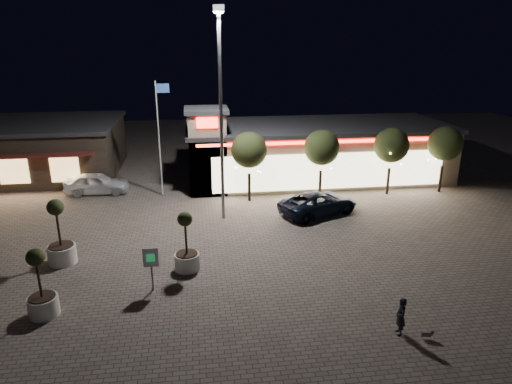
{
  "coord_description": "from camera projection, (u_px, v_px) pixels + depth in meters",
  "views": [
    {
      "loc": [
        0.38,
        -18.5,
        10.67
      ],
      "look_at": [
        3.77,
        6.0,
        2.3
      ],
      "focal_mm": 32.0,
      "sensor_mm": 36.0,
      "label": 1
    }
  ],
  "objects": [
    {
      "name": "ground",
      "position": [
        192.0,
        285.0,
        20.73
      ],
      "size": [
        90.0,
        90.0,
        0.0
      ],
      "primitive_type": "plane",
      "color": "#655C52",
      "rests_on": "ground"
    },
    {
      "name": "retail_building",
      "position": [
        311.0,
        151.0,
        36.09
      ],
      "size": [
        20.4,
        8.4,
        6.1
      ],
      "color": "gray",
      "rests_on": "ground"
    },
    {
      "name": "restaurant_building",
      "position": [
        16.0,
        149.0,
        36.96
      ],
      "size": [
        16.4,
        11.0,
        4.3
      ],
      "color": "#382D23",
      "rests_on": "ground"
    },
    {
      "name": "floodlight_pole",
      "position": [
        221.0,
        105.0,
        26.24
      ],
      "size": [
        0.6,
        0.4,
        12.38
      ],
      "color": "gray",
      "rests_on": "ground"
    },
    {
      "name": "flagpole",
      "position": [
        160.0,
        129.0,
        31.16
      ],
      "size": [
        0.95,
        0.1,
        8.0
      ],
      "color": "white",
      "rests_on": "ground"
    },
    {
      "name": "string_tree_a",
      "position": [
        249.0,
        150.0,
        30.43
      ],
      "size": [
        2.42,
        2.42,
        4.79
      ],
      "color": "#332319",
      "rests_on": "ground"
    },
    {
      "name": "string_tree_b",
      "position": [
        322.0,
        148.0,
        31.08
      ],
      "size": [
        2.42,
        2.42,
        4.79
      ],
      "color": "#332319",
      "rests_on": "ground"
    },
    {
      "name": "string_tree_c",
      "position": [
        391.0,
        146.0,
        31.73
      ],
      "size": [
        2.42,
        2.42,
        4.79
      ],
      "color": "#332319",
      "rests_on": "ground"
    },
    {
      "name": "string_tree_d",
      "position": [
        445.0,
        144.0,
        32.25
      ],
      "size": [
        2.42,
        2.42,
        4.79
      ],
      "color": "#332319",
      "rests_on": "ground"
    },
    {
      "name": "pickup_truck",
      "position": [
        319.0,
        203.0,
        28.96
      ],
      "size": [
        5.72,
        4.23,
        1.44
      ],
      "primitive_type": "imported",
      "rotation": [
        0.0,
        0.0,
        1.97
      ],
      "color": "black",
      "rests_on": "ground"
    },
    {
      "name": "white_sedan",
      "position": [
        97.0,
        183.0,
        32.75
      ],
      "size": [
        4.53,
        1.95,
        1.52
      ],
      "primitive_type": "imported",
      "rotation": [
        0.0,
        0.0,
        1.54
      ],
      "color": "silver",
      "rests_on": "ground"
    },
    {
      "name": "pedestrian",
      "position": [
        401.0,
        317.0,
        17.09
      ],
      "size": [
        0.44,
        0.6,
        1.52
      ],
      "primitive_type": "imported",
      "rotation": [
        0.0,
        0.0,
        -1.71
      ],
      "color": "black",
      "rests_on": "ground"
    },
    {
      "name": "dog",
      "position": [
        428.0,
        333.0,
        16.95
      ],
      "size": [
        0.48,
        0.23,
        0.25
      ],
      "color": "#59514C",
      "rests_on": "ground"
    },
    {
      "name": "planter_left",
      "position": [
        61.0,
        244.0,
        22.49
      ],
      "size": [
        1.37,
        1.37,
        3.36
      ],
      "color": "silver",
      "rests_on": "ground"
    },
    {
      "name": "planter_mid",
      "position": [
        42.0,
        295.0,
        18.26
      ],
      "size": [
        1.19,
        1.19,
        2.93
      ],
      "color": "silver",
      "rests_on": "ground"
    },
    {
      "name": "planter_right",
      "position": [
        187.0,
        252.0,
        21.89
      ],
      "size": [
        1.21,
        1.21,
        2.98
      ],
      "color": "silver",
      "rests_on": "ground"
    },
    {
      "name": "valet_sign",
      "position": [
        151.0,
        261.0,
        19.92
      ],
      "size": [
        0.67,
        0.1,
        2.03
      ],
      "color": "gray",
      "rests_on": "ground"
    }
  ]
}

